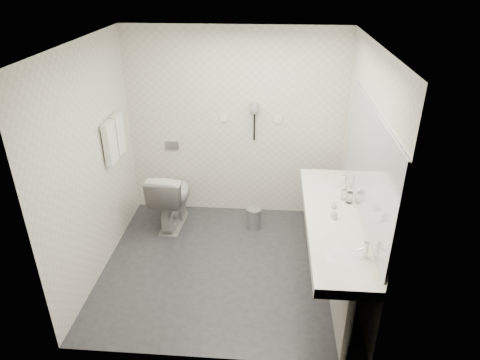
{
  "coord_description": "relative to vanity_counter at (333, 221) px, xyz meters",
  "views": [
    {
      "loc": [
        0.46,
        -3.95,
        3.16
      ],
      "look_at": [
        0.15,
        0.15,
        1.05
      ],
      "focal_mm": 32.1,
      "sensor_mm": 36.0,
      "label": 1
    }
  ],
  "objects": [
    {
      "name": "vanity_post_far",
      "position": [
        0.05,
        1.04,
        -0.42
      ],
      "size": [
        0.06,
        0.06,
        0.75
      ],
      "primitive_type": "cylinder",
      "color": "silver",
      "rests_on": "floor"
    },
    {
      "name": "dryer_cradle",
      "position": [
        -0.88,
        1.47,
        0.7
      ],
      "size": [
        0.1,
        0.04,
        0.14
      ],
      "primitive_type": "cube",
      "color": "#959399",
      "rests_on": "wall_back"
    },
    {
      "name": "soap_bottle_a",
      "position": [
        0.0,
        -0.04,
        0.1
      ],
      "size": [
        0.07,
        0.07,
        0.11
      ],
      "primitive_type": "imported",
      "rotation": [
        0.0,
        0.0,
        0.59
      ],
      "color": "white",
      "rests_on": "vanity_counter"
    },
    {
      "name": "dryer_cord",
      "position": [
        -0.88,
        1.46,
        0.45
      ],
      "size": [
        0.02,
        0.02,
        0.35
      ],
      "primitive_type": "cylinder",
      "color": "black",
      "rests_on": "dryer_cradle"
    },
    {
      "name": "soap_bottle_b",
      "position": [
        0.02,
        0.17,
        0.09
      ],
      "size": [
        0.09,
        0.09,
        0.08
      ],
      "primitive_type": "imported",
      "rotation": [
        0.0,
        0.0,
        -0.49
      ],
      "color": "white",
      "rests_on": "vanity_counter"
    },
    {
      "name": "basin_near",
      "position": [
        0.0,
        -0.65,
        0.04
      ],
      "size": [
        0.4,
        0.31,
        0.05
      ],
      "primitive_type": "ellipsoid",
      "color": "white",
      "rests_on": "vanity_counter"
    },
    {
      "name": "vanity_panel",
      "position": [
        0.02,
        0.0,
        -0.42
      ],
      "size": [
        0.03,
        2.15,
        0.75
      ],
      "primitive_type": "cube",
      "color": "gray",
      "rests_on": "floor"
    },
    {
      "name": "wall_right",
      "position": [
        0.27,
        0.2,
        0.45
      ],
      "size": [
        0.0,
        2.6,
        2.6
      ],
      "primitive_type": "plane",
      "rotation": [
        1.57,
        0.0,
        -1.57
      ],
      "color": "silver",
      "rests_on": "floor"
    },
    {
      "name": "glass_right",
      "position": [
        0.15,
        0.37,
        0.11
      ],
      "size": [
        0.06,
        0.06,
        0.12
      ],
      "primitive_type": "cylinder",
      "rotation": [
        0.0,
        0.0,
        0.03
      ],
      "color": "silver",
      "rests_on": "vanity_counter"
    },
    {
      "name": "wall_front",
      "position": [
        -1.12,
        -1.1,
        0.45
      ],
      "size": [
        2.8,
        0.0,
        2.8
      ],
      "primitive_type": "plane",
      "rotation": [
        -1.57,
        0.0,
        0.0
      ],
      "color": "silver",
      "rests_on": "floor"
    },
    {
      "name": "towel_near",
      "position": [
        -2.46,
        0.61,
        0.53
      ],
      "size": [
        0.07,
        0.24,
        0.48
      ],
      "primitive_type": "cube",
      "color": "white",
      "rests_on": "towel_rail"
    },
    {
      "name": "faucet_far",
      "position": [
        0.19,
        0.65,
        0.12
      ],
      "size": [
        0.04,
        0.04,
        0.15
      ],
      "primitive_type": "cylinder",
      "color": "silver",
      "rests_on": "vanity_counter"
    },
    {
      "name": "towel_rail",
      "position": [
        -2.47,
        0.75,
        0.75
      ],
      "size": [
        0.02,
        0.62,
        0.02
      ],
      "primitive_type": "cylinder",
      "rotation": [
        1.57,
        0.0,
        0.0
      ],
      "color": "silver",
      "rests_on": "wall_left"
    },
    {
      "name": "faucet_near",
      "position": [
        0.19,
        -0.65,
        0.12
      ],
      "size": [
        0.04,
        0.04,
        0.15
      ],
      "primitive_type": "cylinder",
      "color": "silver",
      "rests_on": "vanity_counter"
    },
    {
      "name": "vanity_post_near",
      "position": [
        0.05,
        -1.04,
        -0.42
      ],
      "size": [
        0.06,
        0.06,
        0.75
      ],
      "primitive_type": "cylinder",
      "color": "silver",
      "rests_on": "floor"
    },
    {
      "name": "wall_back",
      "position": [
        -1.12,
        1.5,
        0.45
      ],
      "size": [
        2.8,
        0.0,
        2.8
      ],
      "primitive_type": "plane",
      "rotation": [
        1.57,
        0.0,
        0.0
      ],
      "color": "silver",
      "rests_on": "floor"
    },
    {
      "name": "wall_left",
      "position": [
        -2.52,
        0.2,
        0.45
      ],
      "size": [
        0.0,
        2.6,
        2.6
      ],
      "primitive_type": "plane",
      "rotation": [
        1.57,
        0.0,
        1.57
      ],
      "color": "silver",
      "rests_on": "floor"
    },
    {
      "name": "glass_left",
      "position": [
        0.2,
        0.3,
        0.11
      ],
      "size": [
        0.08,
        0.08,
        0.12
      ],
      "primitive_type": "cylinder",
      "rotation": [
        0.0,
        0.0,
        0.29
      ],
      "color": "silver",
      "rests_on": "vanity_counter"
    },
    {
      "name": "switch_plate_b",
      "position": [
        -0.57,
        1.49,
        0.55
      ],
      "size": [
        0.09,
        0.02,
        0.09
      ],
      "primitive_type": "cube",
      "color": "white",
      "rests_on": "wall_back"
    },
    {
      "name": "flush_plate",
      "position": [
        -1.98,
        1.49,
        0.15
      ],
      "size": [
        0.18,
        0.02,
        0.12
      ],
      "primitive_type": "cube",
      "color": "#B2B5BA",
      "rests_on": "wall_back"
    },
    {
      "name": "switch_plate_a",
      "position": [
        -1.27,
        1.49,
        0.55
      ],
      "size": [
        0.09,
        0.02,
        0.09
      ],
      "primitive_type": "cube",
      "color": "white",
      "rests_on": "wall_back"
    },
    {
      "name": "mirror",
      "position": [
        0.26,
        0.0,
        0.65
      ],
      "size": [
        0.02,
        2.2,
        1.05
      ],
      "primitive_type": "cube",
      "color": "#B2BCC6",
      "rests_on": "wall_right"
    },
    {
      "name": "pedal_bin",
      "position": [
        -0.84,
        1.03,
        -0.67
      ],
      "size": [
        0.25,
        0.25,
        0.27
      ],
      "primitive_type": "cylinder",
      "rotation": [
        0.0,
        0.0,
        -0.44
      ],
      "color": "#B2B5BA",
      "rests_on": "floor"
    },
    {
      "name": "ceiling",
      "position": [
        -1.12,
        0.2,
        1.7
      ],
      "size": [
        2.8,
        2.8,
        0.0
      ],
      "primitive_type": "plane",
      "rotation": [
        3.14,
        0.0,
        0.0
      ],
      "color": "white",
      "rests_on": "wall_back"
    },
    {
      "name": "vanity_counter",
      "position": [
        0.0,
        0.0,
        0.0
      ],
      "size": [
        0.55,
        2.2,
        0.1
      ],
      "primitive_type": "cube",
      "color": "white",
      "rests_on": "floor"
    },
    {
      "name": "basin_far",
      "position": [
        0.0,
        0.65,
        0.04
      ],
      "size": [
        0.4,
        0.31,
        0.05
      ],
      "primitive_type": "ellipsoid",
      "color": "white",
      "rests_on": "vanity_counter"
    },
    {
      "name": "toilet",
      "position": [
        -1.93,
        1.04,
        -0.4
      ],
      "size": [
        0.51,
        0.82,
        0.8
      ],
      "primitive_type": "imported",
      "rotation": [
        0.0,
        0.0,
        3.07
      ],
      "color": "white",
      "rests_on": "floor"
    },
    {
      "name": "towel_far",
      "position": [
        -2.46,
        0.89,
        0.53
      ],
      "size": [
        0.07,
        0.24,
        0.48
      ],
      "primitive_type": "cube",
      "color": "white",
      "rests_on": "towel_rail"
    },
    {
      "name": "bin_lid",
      "position": [
        -0.84,
        1.03,
        -0.52
      ],
      "size": [
        0.19,
        0.19,
        0.02
      ],
      "primitive_type": "cylinder",
      "color": "#B2B5BA",
      "rests_on": "pedal_bin"
    },
    {
      "name": "dryer_barrel",
      "position": [
        -0.88,
        1.4,
        0.73
      ],
      "size": [
        0.08,
        0.14,
        0.08
      ],
      "primitive_type": "cylinder",
      "rotation": [
        1.57,
        0.0,
        0.0
      ],
      "color": "#959399",
      "rests_on": "dryer_cradle"
    },
    {
      "name": "floor",
      "position": [
        -1.12,
        0.2,
        -0.8
      ],
      "size": [
        2.8,
        2.8,
        0.0
      ],
      "primitive_type": "plane",
      "color": "#28292E",
      "rests_on": "ground"
    }
  ]
}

